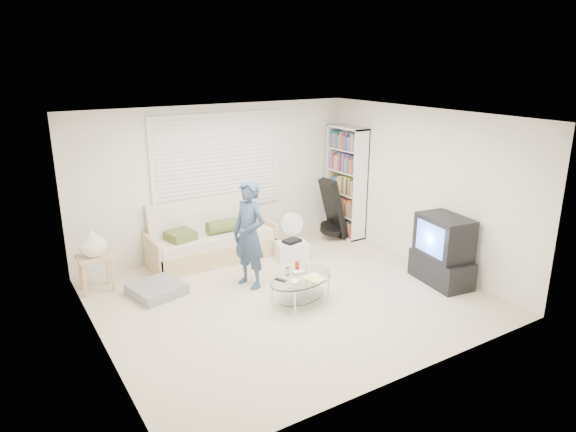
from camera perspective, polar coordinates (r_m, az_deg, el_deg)
ground at (r=7.30m, az=0.02°, el=-8.97°), size 5.00×5.00×0.00m
room_shell at (r=7.14m, az=-2.02°, el=4.34°), size 5.02×4.52×2.51m
window_blinds at (r=8.66m, az=-7.73°, el=5.93°), size 2.32×0.08×1.62m
futon_sofa at (r=8.57m, az=-8.54°, el=-2.71°), size 2.05×0.83×1.00m
grey_floor_pillow at (r=7.57m, az=-14.39°, el=-7.91°), size 0.80×0.80×0.15m
side_table at (r=7.72m, az=-20.84°, el=-3.03°), size 0.47×0.38×0.94m
bookshelf at (r=9.55m, az=6.44°, el=3.75°), size 0.32×0.86×2.03m
guitar_case at (r=9.39m, az=5.00°, el=0.32°), size 0.46×0.42×1.12m
floor_fan at (r=8.89m, az=0.25°, el=-1.33°), size 0.42×0.27×0.68m
storage_bin at (r=8.52m, az=0.43°, el=-3.84°), size 0.57×0.46×0.35m
tv_unit at (r=7.89m, az=16.81°, el=-3.74°), size 0.63×1.01×1.03m
coffee_table at (r=7.01m, az=1.41°, el=-7.32°), size 1.18×0.92×0.51m
standing_person at (r=7.37m, az=-4.33°, el=-2.08°), size 0.53×0.66×1.58m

